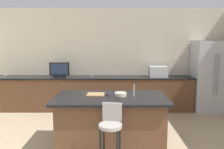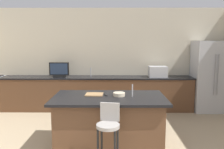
# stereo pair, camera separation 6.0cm
# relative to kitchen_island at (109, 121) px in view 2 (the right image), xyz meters

# --- Properties ---
(wall_back) EXTENTS (7.45, 0.12, 2.79)m
(wall_back) POSITION_rel_kitchen_island_xyz_m (-0.29, 2.67, 0.93)
(wall_back) COLOR beige
(wall_back) RESTS_ON ground_plane
(counter_back) EXTENTS (5.20, 0.62, 0.92)m
(counter_back) POSITION_rel_kitchen_island_xyz_m (-0.38, 2.29, -0.01)
(counter_back) COLOR brown
(counter_back) RESTS_ON ground_plane
(kitchen_island) EXTENTS (1.99, 1.11, 0.92)m
(kitchen_island) POSITION_rel_kitchen_island_xyz_m (0.00, 0.00, 0.00)
(kitchen_island) COLOR black
(kitchen_island) RESTS_ON ground_plane
(refrigerator) EXTENTS (0.90, 0.75, 1.89)m
(refrigerator) POSITION_rel_kitchen_island_xyz_m (2.68, 2.23, 0.48)
(refrigerator) COLOR #B7BABF
(refrigerator) RESTS_ON ground_plane
(microwave) EXTENTS (0.48, 0.36, 0.29)m
(microwave) POSITION_rel_kitchen_island_xyz_m (1.27, 2.29, 0.59)
(microwave) COLOR #B7BABF
(microwave) RESTS_ON counter_back
(tv_monitor) EXTENTS (0.53, 0.16, 0.40)m
(tv_monitor) POSITION_rel_kitchen_island_xyz_m (-1.39, 2.23, 0.63)
(tv_monitor) COLOR black
(tv_monitor) RESTS_ON counter_back
(sink_faucet_back) EXTENTS (0.02, 0.02, 0.24)m
(sink_faucet_back) POSITION_rel_kitchen_island_xyz_m (-0.55, 2.39, 0.57)
(sink_faucet_back) COLOR #B2B2B7
(sink_faucet_back) RESTS_ON counter_back
(sink_faucet_island) EXTENTS (0.02, 0.02, 0.22)m
(sink_faucet_island) POSITION_rel_kitchen_island_xyz_m (0.41, -0.00, 0.56)
(sink_faucet_island) COLOR #B2B2B7
(sink_faucet_island) RESTS_ON kitchen_island
(bar_stool_center) EXTENTS (0.34, 0.36, 0.98)m
(bar_stool_center) POSITION_rel_kitchen_island_xyz_m (0.01, -0.78, 0.12)
(bar_stool_center) COLOR gray
(bar_stool_center) RESTS_ON ground_plane
(fruit_bowl) EXTENTS (0.21, 0.21, 0.06)m
(fruit_bowl) POSITION_rel_kitchen_island_xyz_m (0.18, 0.05, 0.48)
(fruit_bowl) COLOR beige
(fruit_bowl) RESTS_ON kitchen_island
(tv_remote) EXTENTS (0.07, 0.17, 0.02)m
(tv_remote) POSITION_rel_kitchen_island_xyz_m (-0.06, 0.14, 0.46)
(tv_remote) COLOR black
(tv_remote) RESTS_ON kitchen_island
(cutting_board) EXTENTS (0.32, 0.28, 0.02)m
(cutting_board) POSITION_rel_kitchen_island_xyz_m (-0.27, 0.14, 0.46)
(cutting_board) COLOR #A87F51
(cutting_board) RESTS_ON kitchen_island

